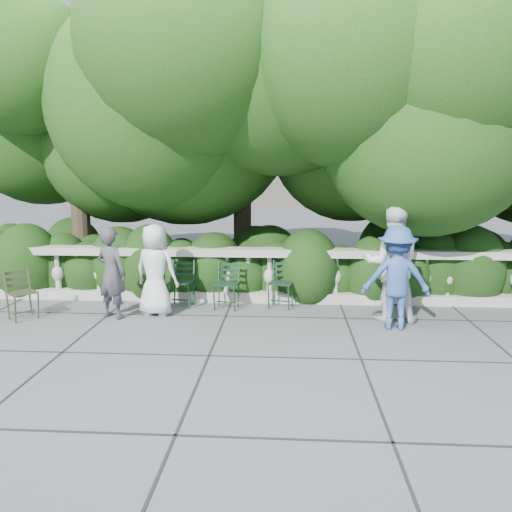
# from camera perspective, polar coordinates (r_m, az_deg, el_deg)

# --- Properties ---
(ground) EXTENTS (90.00, 90.00, 0.00)m
(ground) POSITION_cam_1_polar(r_m,az_deg,el_deg) (7.65, -0.48, -8.72)
(ground) COLOR #4F5357
(ground) RESTS_ON ground
(balustrade) EXTENTS (12.00, 0.44, 1.00)m
(balustrade) POSITION_cam_1_polar(r_m,az_deg,el_deg) (9.25, 0.32, -2.27)
(balustrade) COLOR #9E998E
(balustrade) RESTS_ON ground
(shrub_hedge) EXTENTS (15.00, 2.60, 1.70)m
(shrub_hedge) POSITION_cam_1_polar(r_m,az_deg,el_deg) (10.53, 0.70, -3.46)
(shrub_hedge) COLOR black
(shrub_hedge) RESTS_ON ground
(tree_canopy) EXTENTS (15.04, 6.52, 6.78)m
(tree_canopy) POSITION_cam_1_polar(r_m,az_deg,el_deg) (10.52, 4.73, 18.22)
(tree_canopy) COLOR #3F3023
(tree_canopy) RESTS_ON ground
(chair_a) EXTENTS (0.48, 0.51, 0.84)m
(chair_a) POSITION_cam_1_polar(r_m,az_deg,el_deg) (8.98, -8.72, -5.97)
(chair_a) COLOR black
(chair_a) RESTS_ON ground
(chair_c) EXTENTS (0.50, 0.53, 0.84)m
(chair_c) POSITION_cam_1_polar(r_m,az_deg,el_deg) (8.77, -3.61, -6.26)
(chair_c) COLOR black
(chair_c) RESTS_ON ground
(chair_d) EXTENTS (0.45, 0.49, 0.84)m
(chair_d) POSITION_cam_1_polar(r_m,az_deg,el_deg) (8.91, 15.66, -6.36)
(chair_d) COLOR black
(chair_d) RESTS_ON ground
(chair_e) EXTENTS (0.53, 0.56, 0.84)m
(chair_e) POSITION_cam_1_polar(r_m,az_deg,el_deg) (8.83, 2.62, -6.15)
(chair_e) COLOR black
(chair_e) RESTS_ON ground
(chair_weathered) EXTENTS (0.65, 0.65, 0.84)m
(chair_weathered) POSITION_cam_1_polar(r_m,az_deg,el_deg) (9.00, -24.66, -6.76)
(chair_weathered) COLOR black
(chair_weathered) RESTS_ON ground
(person_businessman) EXTENTS (0.86, 0.68, 1.55)m
(person_businessman) POSITION_cam_1_polar(r_m,az_deg,el_deg) (8.52, -11.39, -1.57)
(person_businessman) COLOR silver
(person_businessman) RESTS_ON ground
(person_woman_grey) EXTENTS (0.65, 0.55, 1.51)m
(person_woman_grey) POSITION_cam_1_polar(r_m,az_deg,el_deg) (8.53, -16.18, -1.88)
(person_woman_grey) COLOR #39393D
(person_woman_grey) RESTS_ON ground
(person_casual_man) EXTENTS (0.98, 0.79, 1.88)m
(person_casual_man) POSITION_cam_1_polar(r_m,az_deg,el_deg) (8.33, 15.24, -0.82)
(person_casual_man) COLOR white
(person_casual_man) RESTS_ON ground
(person_older_blue) EXTENTS (1.08, 0.67, 1.60)m
(person_older_blue) POSITION_cam_1_polar(r_m,az_deg,el_deg) (7.94, 15.75, -2.42)
(person_older_blue) COLOR #2F4E8F
(person_older_blue) RESTS_ON ground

